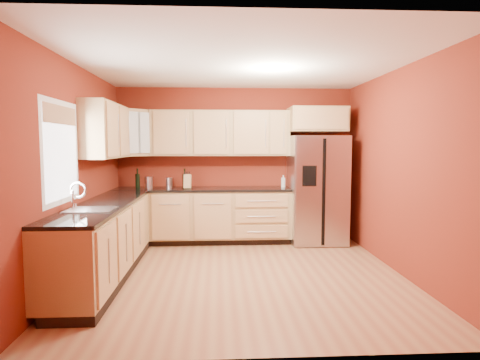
{
  "coord_description": "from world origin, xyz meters",
  "views": [
    {
      "loc": [
        -0.29,
        -4.92,
        1.63
      ],
      "look_at": [
        0.03,
        0.9,
        1.12
      ],
      "focal_mm": 30.0,
      "sensor_mm": 36.0,
      "label": 1
    }
  ],
  "objects_px": {
    "wine_bottle_a": "(138,178)",
    "soap_dispenser": "(283,181)",
    "canister_left": "(169,183)",
    "knife_block": "(188,182)",
    "refrigerator": "(317,190)"
  },
  "relations": [
    {
      "from": "soap_dispenser",
      "to": "refrigerator",
      "type": "bearing_deg",
      "value": -10.55
    },
    {
      "from": "wine_bottle_a",
      "to": "soap_dispenser",
      "type": "xyz_separation_m",
      "value": [
        2.42,
        -0.01,
        -0.06
      ]
    },
    {
      "from": "refrigerator",
      "to": "knife_block",
      "type": "distance_m",
      "value": 2.15
    },
    {
      "from": "refrigerator",
      "to": "soap_dispenser",
      "type": "distance_m",
      "value": 0.57
    },
    {
      "from": "refrigerator",
      "to": "canister_left",
      "type": "relative_size",
      "value": 10.44
    },
    {
      "from": "canister_left",
      "to": "wine_bottle_a",
      "type": "relative_size",
      "value": 0.52
    },
    {
      "from": "soap_dispenser",
      "to": "canister_left",
      "type": "bearing_deg",
      "value": -179.87
    },
    {
      "from": "canister_left",
      "to": "soap_dispenser",
      "type": "height_order",
      "value": "soap_dispenser"
    },
    {
      "from": "wine_bottle_a",
      "to": "soap_dispenser",
      "type": "relative_size",
      "value": 1.6
    },
    {
      "from": "refrigerator",
      "to": "soap_dispenser",
      "type": "xyz_separation_m",
      "value": [
        -0.55,
        0.1,
        0.13
      ]
    },
    {
      "from": "wine_bottle_a",
      "to": "knife_block",
      "type": "bearing_deg",
      "value": -7.43
    },
    {
      "from": "wine_bottle_a",
      "to": "refrigerator",
      "type": "bearing_deg",
      "value": -2.15
    },
    {
      "from": "canister_left",
      "to": "knife_block",
      "type": "relative_size",
      "value": 0.75
    },
    {
      "from": "wine_bottle_a",
      "to": "knife_block",
      "type": "xyz_separation_m",
      "value": [
        0.83,
        -0.11,
        -0.05
      ]
    },
    {
      "from": "canister_left",
      "to": "knife_block",
      "type": "distance_m",
      "value": 0.32
    }
  ]
}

